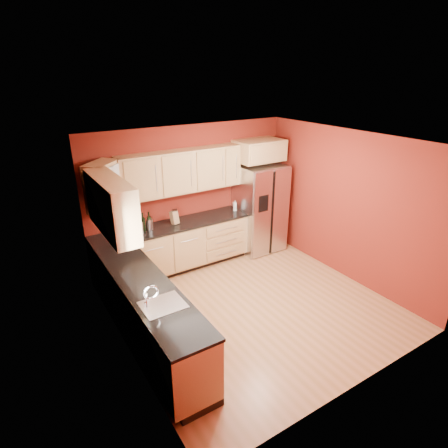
{
  "coord_description": "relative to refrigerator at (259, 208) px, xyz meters",
  "views": [
    {
      "loc": [
        -3.06,
        -4.03,
        3.51
      ],
      "look_at": [
        0.05,
        0.9,
        1.08
      ],
      "focal_mm": 30.0,
      "sensor_mm": 36.0,
      "label": 1
    }
  ],
  "objects": [
    {
      "name": "floor",
      "position": [
        -1.35,
        -1.62,
        -0.89
      ],
      "size": [
        4.0,
        4.0,
        0.0
      ],
      "primitive_type": "plane",
      "color": "#A67140",
      "rests_on": "ground"
    },
    {
      "name": "ceiling",
      "position": [
        -1.35,
        -1.62,
        1.71
      ],
      "size": [
        4.0,
        4.0,
        0.0
      ],
      "primitive_type": "plane",
      "color": "white",
      "rests_on": "wall_back"
    },
    {
      "name": "wall_back",
      "position": [
        -1.35,
        0.38,
        0.41
      ],
      "size": [
        4.0,
        0.04,
        2.6
      ],
      "primitive_type": "cube",
      "color": "maroon",
      "rests_on": "floor"
    },
    {
      "name": "wall_front",
      "position": [
        -1.35,
        -3.62,
        0.41
      ],
      "size": [
        4.0,
        0.04,
        2.6
      ],
      "primitive_type": "cube",
      "color": "maroon",
      "rests_on": "floor"
    },
    {
      "name": "wall_left",
      "position": [
        -3.35,
        -1.62,
        0.41
      ],
      "size": [
        0.04,
        4.0,
        2.6
      ],
      "primitive_type": "cube",
      "color": "maroon",
      "rests_on": "floor"
    },
    {
      "name": "wall_right",
      "position": [
        0.65,
        -1.62,
        0.41
      ],
      "size": [
        0.04,
        4.0,
        2.6
      ],
      "primitive_type": "cube",
      "color": "maroon",
      "rests_on": "floor"
    },
    {
      "name": "base_cabinets_back",
      "position": [
        -1.9,
        0.07,
        -0.45
      ],
      "size": [
        2.9,
        0.6,
        0.88
      ],
      "primitive_type": "cube",
      "color": "#A88651",
      "rests_on": "floor"
    },
    {
      "name": "base_cabinets_left",
      "position": [
        -3.05,
        -1.62,
        -0.45
      ],
      "size": [
        0.6,
        2.8,
        0.88
      ],
      "primitive_type": "cube",
      "color": "#A88651",
      "rests_on": "floor"
    },
    {
      "name": "countertop_back",
      "position": [
        -1.9,
        0.06,
        0.01
      ],
      "size": [
        2.9,
        0.62,
        0.04
      ],
      "primitive_type": "cube",
      "color": "black",
      "rests_on": "base_cabinets_back"
    },
    {
      "name": "countertop_left",
      "position": [
        -3.04,
        -1.62,
        0.01
      ],
      "size": [
        0.62,
        2.8,
        0.04
      ],
      "primitive_type": "cube",
      "color": "black",
      "rests_on": "base_cabinets_left"
    },
    {
      "name": "upper_cabinets_back",
      "position": [
        -1.6,
        0.21,
        0.94
      ],
      "size": [
        2.3,
        0.33,
        0.75
      ],
      "primitive_type": "cube",
      "color": "#A88651",
      "rests_on": "wall_back"
    },
    {
      "name": "upper_cabinets_left",
      "position": [
        -3.19,
        -0.9,
        0.94
      ],
      "size": [
        0.33,
        1.35,
        0.75
      ],
      "primitive_type": "cube",
      "color": "#A88651",
      "rests_on": "wall_left"
    },
    {
      "name": "corner_upper_cabinet",
      "position": [
        -3.02,
        0.04,
        0.94
      ],
      "size": [
        0.67,
        0.67,
        0.75
      ],
      "primitive_type": "cube",
      "rotation": [
        0.0,
        0.0,
        0.79
      ],
      "color": "#A88651",
      "rests_on": "wall_back"
    },
    {
      "name": "over_fridge_cabinet",
      "position": [
        0.0,
        0.07,
        1.16
      ],
      "size": [
        0.92,
        0.6,
        0.4
      ],
      "primitive_type": "cube",
      "color": "#A88651",
      "rests_on": "wall_back"
    },
    {
      "name": "refrigerator",
      "position": [
        0.0,
        0.0,
        0.0
      ],
      "size": [
        0.9,
        0.75,
        1.78
      ],
      "primitive_type": "cube",
      "color": "silver",
      "rests_on": "floor"
    },
    {
      "name": "window",
      "position": [
        -3.33,
        -2.12,
        0.66
      ],
      "size": [
        0.03,
        0.9,
        1.0
      ],
      "primitive_type": "cube",
      "color": "white",
      "rests_on": "wall_left"
    },
    {
      "name": "sink_faucet",
      "position": [
        -3.04,
        -2.12,
        0.18
      ],
      "size": [
        0.5,
        0.42,
        0.3
      ],
      "primitive_type": null,
      "color": "white",
      "rests_on": "countertop_left"
    },
    {
      "name": "canister_left",
      "position": [
        -2.46,
        0.09,
        0.12
      ],
      "size": [
        0.13,
        0.13,
        0.18
      ],
      "primitive_type": "cylinder",
      "rotation": [
        0.0,
        0.0,
        0.21
      ],
      "color": "silver",
      "rests_on": "countertop_back"
    },
    {
      "name": "canister_right",
      "position": [
        -2.32,
        0.08,
        0.13
      ],
      "size": [
        0.13,
        0.13,
        0.19
      ],
      "primitive_type": "cylinder",
      "rotation": [
        0.0,
        0.0,
        0.06
      ],
      "color": "silver",
      "rests_on": "countertop_back"
    },
    {
      "name": "wine_bottle_a",
      "position": [
        -2.31,
        0.1,
        0.19
      ],
      "size": [
        0.08,
        0.08,
        0.32
      ],
      "primitive_type": null,
      "rotation": [
        0.0,
        0.0,
        -0.08
      ],
      "color": "black",
      "rests_on": "countertop_back"
    },
    {
      "name": "wine_bottle_b",
      "position": [
        -2.43,
        0.08,
        0.2
      ],
      "size": [
        0.1,
        0.1,
        0.33
      ],
      "primitive_type": null,
      "rotation": [
        0.0,
        0.0,
        0.34
      ],
      "color": "black",
      "rests_on": "countertop_back"
    },
    {
      "name": "knife_block",
      "position": [
        -1.84,
        0.09,
        0.15
      ],
      "size": [
        0.14,
        0.13,
        0.24
      ],
      "primitive_type": "cube",
      "rotation": [
        0.0,
        0.0,
        0.21
      ],
      "color": "#A57E50",
      "rests_on": "countertop_back"
    },
    {
      "name": "soap_dispenser",
      "position": [
        -0.55,
        0.07,
        0.13
      ],
      "size": [
        0.08,
        0.08,
        0.21
      ],
      "primitive_type": "cylinder",
      "rotation": [
        0.0,
        0.0,
        -0.08
      ],
      "color": "silver",
      "rests_on": "countertop_back"
    }
  ]
}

